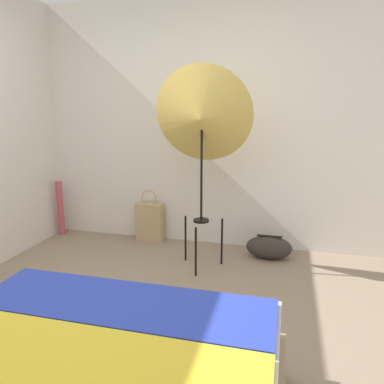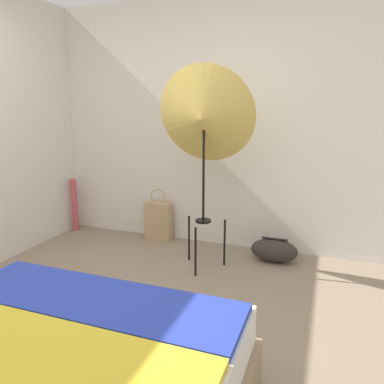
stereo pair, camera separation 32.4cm
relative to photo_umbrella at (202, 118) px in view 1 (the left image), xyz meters
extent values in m
plane|color=gray|center=(-0.33, -1.46, -1.40)|extent=(14.00, 14.00, 0.00)
cube|color=silver|center=(-0.33, 0.68, -0.10)|extent=(8.00, 0.05, 2.60)
cube|color=gold|center=(-0.02, -2.12, -0.90)|extent=(1.54, 0.45, 0.04)
cube|color=#283DAD|center=(-0.02, -1.66, -0.90)|extent=(1.54, 0.45, 0.04)
cylinder|color=black|center=(0.00, -0.21, -1.17)|extent=(0.02, 0.02, 0.46)
cylinder|color=black|center=(-0.18, 0.10, -1.17)|extent=(0.02, 0.02, 0.46)
cylinder|color=black|center=(0.18, 0.10, -1.17)|extent=(0.02, 0.02, 0.46)
cylinder|color=black|center=(0.00, 0.00, -0.94)|extent=(0.15, 0.15, 0.02)
cylinder|color=black|center=(0.00, 0.00, -0.47)|extent=(0.02, 0.02, 0.95)
cone|color=#D1B251|center=(0.00, 0.00, 0.01)|extent=(0.90, 0.39, 0.90)
cube|color=tan|center=(-0.73, 0.56, -1.18)|extent=(0.30, 0.14, 0.43)
torus|color=tan|center=(-0.73, 0.56, -0.90)|extent=(0.18, 0.01, 0.18)
ellipsoid|color=#332D28|center=(0.62, 0.36, -1.29)|extent=(0.46, 0.23, 0.23)
cube|color=black|center=(0.62, 0.36, -1.17)|extent=(0.25, 0.04, 0.01)
cylinder|color=#BC4C56|center=(-1.83, 0.49, -1.08)|extent=(0.07, 0.07, 0.65)
camera|label=1|loc=(0.75, -3.26, 0.10)|focal=35.00mm
camera|label=2|loc=(1.06, -3.17, 0.10)|focal=35.00mm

